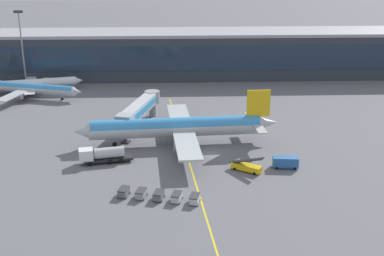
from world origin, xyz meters
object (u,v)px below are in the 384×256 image
at_px(belt_loader, 247,166).
at_px(commuter_jet_far, 29,88).
at_px(baggage_cart_4, 195,199).
at_px(commuter_jet_near, 33,83).
at_px(baggage_cart_3, 177,197).
at_px(baggage_cart_2, 159,195).
at_px(baggage_cart_0, 124,192).
at_px(fuel_tanker, 102,155).
at_px(baggage_cart_1, 141,194).
at_px(main_airliner, 177,127).
at_px(crew_van, 285,162).

distance_m(belt_loader, commuter_jet_far, 78.09).
bearing_deg(baggage_cart_4, commuter_jet_near, 122.15).
relative_size(baggage_cart_3, commuter_jet_far, 0.09).
bearing_deg(baggage_cart_2, baggage_cart_0, 165.90).
xyz_separation_m(baggage_cart_0, baggage_cart_2, (6.21, -1.56, 0.00)).
bearing_deg(baggage_cart_2, commuter_jet_far, 121.20).
xyz_separation_m(fuel_tanker, baggage_cart_2, (11.82, -16.34, -0.96)).
xyz_separation_m(belt_loader, baggage_cart_3, (-13.89, -11.86, -0.21)).
bearing_deg(baggage_cart_4, fuel_tanker, 135.20).
height_order(baggage_cart_0, baggage_cart_1, same).
height_order(fuel_tanker, belt_loader, belt_loader).
distance_m(baggage_cart_0, baggage_cart_2, 6.40).
bearing_deg(belt_loader, baggage_cart_3, -139.51).
height_order(belt_loader, baggage_cart_3, belt_loader).
relative_size(belt_loader, baggage_cart_3, 2.21).
bearing_deg(fuel_tanker, main_airliner, 32.33).
distance_m(baggage_cart_2, baggage_cart_3, 3.20).
height_order(baggage_cart_2, baggage_cart_4, same).
bearing_deg(crew_van, baggage_cart_4, -143.25).
relative_size(baggage_cart_0, commuter_jet_far, 0.09).
distance_m(main_airliner, baggage_cart_3, 27.07).
distance_m(fuel_tanker, crew_van, 36.91).
bearing_deg(baggage_cart_1, commuter_jet_far, 119.45).
relative_size(main_airliner, belt_loader, 7.02).
bearing_deg(crew_van, commuter_jet_near, 137.42).
bearing_deg(baggage_cart_1, baggage_cart_0, 165.90).
bearing_deg(crew_van, baggage_cart_1, -157.48).
height_order(crew_van, commuter_jet_far, commuter_jet_far).
bearing_deg(baggage_cart_0, baggage_cart_1, -14.10).
xyz_separation_m(baggage_cart_2, baggage_cart_4, (6.21, -1.56, 0.00)).
distance_m(commuter_jet_far, commuter_jet_near, 7.03).
xyz_separation_m(baggage_cart_0, commuter_jet_near, (-33.85, 70.50, 1.80)).
bearing_deg(baggage_cart_1, baggage_cart_3, -14.10).
relative_size(crew_van, baggage_cart_4, 1.76).
relative_size(crew_van, baggage_cart_0, 1.76).
relative_size(main_airliner, commuter_jet_far, 1.39).
xyz_separation_m(belt_loader, baggage_cart_0, (-23.20, -9.52, -0.21)).
bearing_deg(belt_loader, baggage_cart_4, -130.48).
relative_size(baggage_cart_0, baggage_cart_2, 1.00).
xyz_separation_m(fuel_tanker, commuter_jet_near, (-28.24, 55.71, 0.83)).
xyz_separation_m(main_airliner, baggage_cart_1, (-6.68, -25.31, -3.25)).
height_order(belt_loader, commuter_jet_far, commuter_jet_far).
height_order(main_airliner, crew_van, main_airliner).
relative_size(fuel_tanker, crew_van, 2.13).
height_order(fuel_tanker, baggage_cart_3, fuel_tanker).
bearing_deg(baggage_cart_4, baggage_cart_3, 165.90).
bearing_deg(commuter_jet_near, commuter_jet_far, -84.60).
relative_size(crew_van, baggage_cart_3, 1.76).
bearing_deg(baggage_cart_3, commuter_jet_near, 120.65).
bearing_deg(baggage_cart_3, commuter_jet_far, 122.84).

